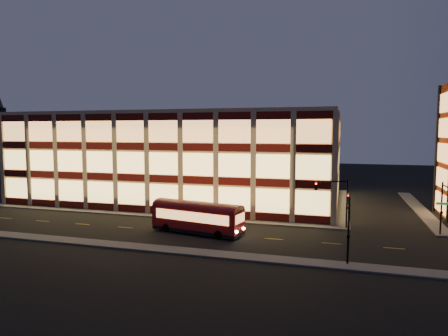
% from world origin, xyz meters
% --- Properties ---
extents(ground, '(200.00, 200.00, 0.00)m').
position_xyz_m(ground, '(0.00, 0.00, 0.00)').
color(ground, black).
rests_on(ground, ground).
extents(sidewalk_office_south, '(54.00, 2.00, 0.15)m').
position_xyz_m(sidewalk_office_south, '(-3.00, 1.00, 0.07)').
color(sidewalk_office_south, '#514F4C').
rests_on(sidewalk_office_south, ground).
extents(sidewalk_office_east, '(2.00, 30.00, 0.15)m').
position_xyz_m(sidewalk_office_east, '(23.00, 17.00, 0.07)').
color(sidewalk_office_east, '#514F4C').
rests_on(sidewalk_office_east, ground).
extents(sidewalk_tower_west, '(2.00, 30.00, 0.15)m').
position_xyz_m(sidewalk_tower_west, '(34.00, 17.00, 0.07)').
color(sidewalk_tower_west, '#514F4C').
rests_on(sidewalk_tower_west, ground).
extents(sidewalk_near, '(100.00, 2.00, 0.15)m').
position_xyz_m(sidewalk_near, '(0.00, -13.00, 0.07)').
color(sidewalk_near, '#514F4C').
rests_on(sidewalk_near, ground).
extents(office_building, '(50.45, 30.45, 14.50)m').
position_xyz_m(office_building, '(-2.91, 16.91, 7.25)').
color(office_building, tan).
rests_on(office_building, ground).
extents(traffic_signal_far, '(3.79, 1.87, 6.00)m').
position_xyz_m(traffic_signal_far, '(22.21, 0.24, 4.11)').
color(traffic_signal_far, black).
rests_on(traffic_signal_far, ground).
extents(traffic_signal_right, '(1.20, 4.37, 6.00)m').
position_xyz_m(traffic_signal_right, '(33.50, -0.62, 4.10)').
color(traffic_signal_right, black).
rests_on(traffic_signal_right, ground).
extents(traffic_signal_near, '(0.32, 4.45, 6.00)m').
position_xyz_m(traffic_signal_near, '(23.50, -11.03, 4.13)').
color(traffic_signal_near, black).
rests_on(traffic_signal_near, ground).
extents(trolley_bus, '(11.03, 4.72, 3.63)m').
position_xyz_m(trolley_bus, '(7.22, -5.92, 2.01)').
color(trolley_bus, '#8D0707').
rests_on(trolley_bus, ground).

